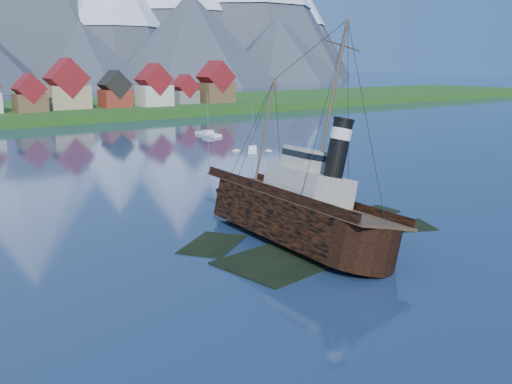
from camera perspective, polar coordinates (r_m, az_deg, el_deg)
ground at (r=62.03m, az=5.71°, el=-5.11°), size 1400.00×1400.00×0.00m
shoal at (r=64.78m, az=5.60°, el=-4.64°), size 31.71×21.24×1.14m
seawall at (r=181.01m, az=-23.65°, el=5.81°), size 600.00×2.50×2.00m
tugboat_wreck at (r=63.55m, az=2.42°, el=-1.64°), size 7.39×31.83×25.22m
sailboat_d at (r=123.97m, az=-0.36°, el=4.18°), size 5.87×7.03×10.07m
sailboat_e at (r=151.38m, az=-4.80°, el=5.75°), size 2.60×9.83×11.36m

